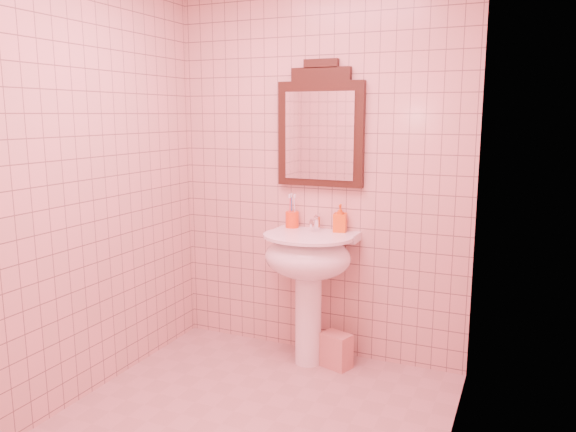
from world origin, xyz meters
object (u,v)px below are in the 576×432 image
at_px(pedestal_sink, 308,266).
at_px(towel, 336,350).
at_px(mirror, 320,128).
at_px(toothbrush_cup, 292,219).
at_px(soap_dispenser, 340,218).

distance_m(pedestal_sink, towel, 0.58).
bearing_deg(mirror, toothbrush_cup, -169.38).
bearing_deg(pedestal_sink, mirror, 90.00).
bearing_deg(mirror, soap_dispenser, -13.55).
height_order(pedestal_sink, soap_dispenser, soap_dispenser).
distance_m(toothbrush_cup, soap_dispenser, 0.34).
bearing_deg(soap_dispenser, mirror, 157.19).
xyz_separation_m(mirror, soap_dispenser, (0.15, -0.04, -0.57)).
bearing_deg(towel, mirror, 136.79).
bearing_deg(soap_dispenser, toothbrush_cup, 170.22).
distance_m(pedestal_sink, toothbrush_cup, 0.36).
relative_size(pedestal_sink, mirror, 1.08).
distance_m(mirror, towel, 1.43).
xyz_separation_m(pedestal_sink, towel, (0.19, 0.02, -0.55)).
xyz_separation_m(mirror, towel, (0.19, -0.18, -1.41)).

